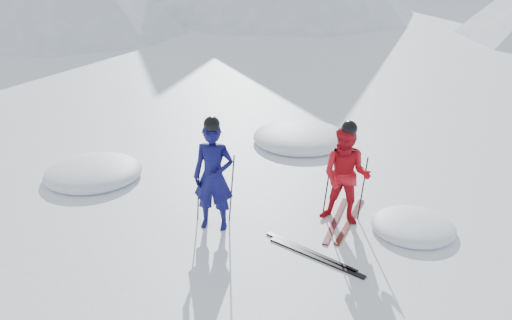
# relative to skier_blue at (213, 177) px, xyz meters

# --- Properties ---
(ground) EXTENTS (160.00, 160.00, 0.00)m
(ground) POSITION_rel_skier_blue_xyz_m (2.58, -0.11, -0.92)
(ground) COLOR white
(ground) RESTS_ON ground
(skier_blue) EXTENTS (0.69, 0.47, 1.85)m
(skier_blue) POSITION_rel_skier_blue_xyz_m (0.00, 0.00, 0.00)
(skier_blue) COLOR #0C0C4C
(skier_blue) RESTS_ON ground
(skier_red) EXTENTS (0.96, 0.82, 1.72)m
(skier_red) POSITION_rel_skier_blue_xyz_m (2.15, 0.49, -0.06)
(skier_red) COLOR red
(skier_red) RESTS_ON ground
(pole_blue_left) EXTENTS (0.12, 0.09, 1.23)m
(pole_blue_left) POSITION_rel_skier_blue_xyz_m (-0.30, 0.15, -0.31)
(pole_blue_left) COLOR black
(pole_blue_left) RESTS_ON ground
(pole_blue_right) EXTENTS (0.12, 0.07, 1.23)m
(pole_blue_right) POSITION_rel_skier_blue_xyz_m (0.25, 0.25, -0.31)
(pole_blue_right) COLOR black
(pole_blue_right) RESTS_ON ground
(pole_red_left) EXTENTS (0.12, 0.09, 1.14)m
(pole_red_left) POSITION_rel_skier_blue_xyz_m (1.85, 0.74, -0.35)
(pole_red_left) COLOR black
(pole_red_left) RESTS_ON ground
(pole_red_right) EXTENTS (0.12, 0.08, 1.14)m
(pole_red_right) POSITION_rel_skier_blue_xyz_m (2.45, 0.64, -0.35)
(pole_red_right) COLOR black
(pole_red_right) RESTS_ON ground
(ski_worn_left) EXTENTS (0.42, 1.68, 0.03)m
(ski_worn_left) POSITION_rel_skier_blue_xyz_m (2.03, 0.49, -0.91)
(ski_worn_left) COLOR black
(ski_worn_left) RESTS_ON ground
(ski_worn_right) EXTENTS (0.53, 1.66, 0.03)m
(ski_worn_right) POSITION_rel_skier_blue_xyz_m (2.27, 0.49, -0.91)
(ski_worn_right) COLOR black
(ski_worn_right) RESTS_ON ground
(ski_loose_a) EXTENTS (1.47, 1.00, 0.03)m
(ski_loose_a) POSITION_rel_skier_blue_xyz_m (1.63, -0.58, -0.91)
(ski_loose_a) COLOR black
(ski_loose_a) RESTS_ON ground
(ski_loose_b) EXTENTS (1.50, 0.95, 0.03)m
(ski_loose_b) POSITION_rel_skier_blue_xyz_m (1.73, -0.73, -0.91)
(ski_loose_b) COLOR black
(ski_loose_b) RESTS_ON ground
(snow_lumps) EXTENTS (7.88, 5.72, 0.50)m
(snow_lumps) POSITION_rel_skier_blue_xyz_m (0.00, 2.86, -0.92)
(snow_lumps) COLOR white
(snow_lumps) RESTS_ON ground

